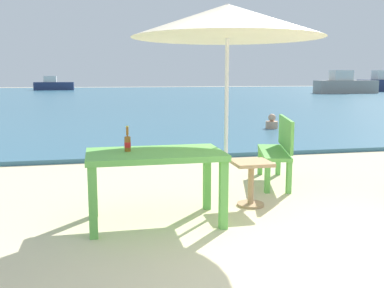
# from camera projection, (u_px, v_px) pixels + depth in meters

# --- Properties ---
(ground_plane) EXTENTS (120.00, 120.00, 0.00)m
(ground_plane) POSITION_uv_depth(u_px,v_px,m) (361.00, 276.00, 3.38)
(ground_plane) COLOR beige
(sea_water) EXTENTS (120.00, 50.00, 0.08)m
(sea_water) POSITION_uv_depth(u_px,v_px,m) (124.00, 96.00, 32.35)
(sea_water) COLOR #386B84
(sea_water) RESTS_ON ground_plane
(picnic_table_green) EXTENTS (1.40, 0.80, 0.76)m
(picnic_table_green) POSITION_uv_depth(u_px,v_px,m) (155.00, 162.00, 4.52)
(picnic_table_green) COLOR #60B24C
(picnic_table_green) RESTS_ON ground_plane
(beer_bottle_amber) EXTENTS (0.07, 0.07, 0.26)m
(beer_bottle_amber) POSITION_uv_depth(u_px,v_px,m) (128.00, 142.00, 4.50)
(beer_bottle_amber) COLOR brown
(beer_bottle_amber) RESTS_ON picnic_table_green
(patio_umbrella) EXTENTS (2.10, 2.10, 2.30)m
(patio_umbrella) POSITION_uv_depth(u_px,v_px,m) (228.00, 21.00, 4.72)
(patio_umbrella) COLOR silver
(patio_umbrella) RESTS_ON ground_plane
(side_table_wood) EXTENTS (0.44, 0.44, 0.54)m
(side_table_wood) POSITION_uv_depth(u_px,v_px,m) (251.00, 177.00, 5.16)
(side_table_wood) COLOR tan
(side_table_wood) RESTS_ON ground_plane
(bench_green_left) EXTENTS (0.68, 1.25, 0.95)m
(bench_green_left) POSITION_uv_depth(u_px,v_px,m) (279.00, 146.00, 6.22)
(bench_green_left) COLOR #60B24C
(bench_green_left) RESTS_ON ground_plane
(swimmer_person) EXTENTS (0.34, 0.34, 0.41)m
(swimmer_person) POSITION_uv_depth(u_px,v_px,m) (272.00, 123.00, 12.18)
(swimmer_person) COLOR tan
(swimmer_person) RESTS_ON sea_water
(boat_fishing_trawler) EXTENTS (3.97, 1.08, 1.45)m
(boat_fishing_trawler) POSITION_uv_depth(u_px,v_px,m) (53.00, 85.00, 45.33)
(boat_fishing_trawler) COLOR navy
(boat_fishing_trawler) RESTS_ON sea_water
(boat_tanker) EXTENTS (5.28, 1.44, 1.92)m
(boat_tanker) POSITION_uv_depth(u_px,v_px,m) (345.00, 85.00, 36.72)
(boat_tanker) COLOR gray
(boat_tanker) RESTS_ON sea_water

